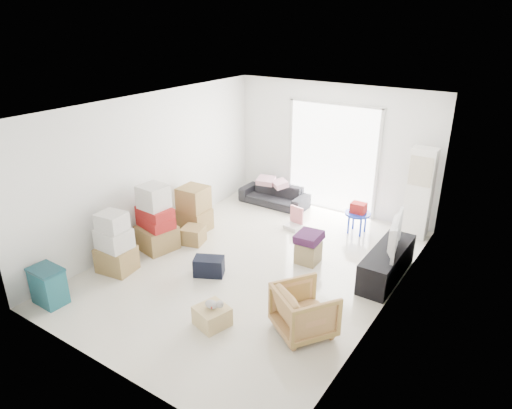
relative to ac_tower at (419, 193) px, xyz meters
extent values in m
cube|color=beige|center=(-1.95, -2.65, -0.99)|extent=(4.50, 6.00, 0.24)
cube|color=white|center=(-1.95, -2.65, 1.95)|extent=(4.50, 6.00, 0.24)
cube|color=white|center=(-1.95, 0.47, 0.48)|extent=(4.50, 0.24, 2.70)
cube|color=white|center=(-1.95, -5.77, 0.48)|extent=(4.50, 0.24, 2.70)
cube|color=white|center=(-4.32, -2.65, 0.48)|extent=(0.24, 6.00, 2.70)
cube|color=white|center=(0.42, -2.65, 0.48)|extent=(0.24, 6.00, 2.70)
cube|color=white|center=(-1.95, 0.33, 0.27)|extent=(2.00, 0.01, 2.30)
cube|color=silver|center=(-2.95, 0.32, 0.27)|extent=(0.06, 0.04, 2.30)
cube|color=silver|center=(-0.95, 0.32, 0.27)|extent=(0.06, 0.04, 2.30)
cube|color=silver|center=(-1.95, 0.32, 1.42)|extent=(2.10, 0.04, 0.06)
cube|color=white|center=(0.00, 0.00, 0.00)|extent=(0.45, 0.30, 1.75)
cube|color=black|center=(0.05, -1.77, -0.62)|extent=(0.46, 1.52, 0.51)
imported|color=black|center=(0.05, -1.77, -0.30)|extent=(0.75, 1.07, 0.13)
imported|color=#222227|center=(-3.07, -0.15, -0.57)|extent=(1.55, 0.46, 0.61)
cube|color=#D299A7|center=(-3.26, -0.19, -0.21)|extent=(0.46, 0.39, 0.13)
cube|color=#D299A7|center=(-2.89, -0.20, -0.20)|extent=(0.49, 0.48, 0.13)
imported|color=tan|center=(-0.41, -3.73, -0.50)|extent=(0.98, 0.96, 0.74)
cube|color=#17525C|center=(-3.85, -5.21, -0.74)|extent=(0.49, 0.35, 0.27)
cube|color=#17525C|center=(-3.85, -5.21, -0.47)|extent=(0.49, 0.35, 0.27)
cube|color=#0C333D|center=(-3.85, -5.21, -0.32)|extent=(0.51, 0.36, 0.04)
cube|color=olive|center=(-3.75, -4.04, -0.66)|extent=(0.63, 0.55, 0.43)
cube|color=white|center=(-3.75, -4.04, -0.28)|extent=(0.53, 0.43, 0.33)
cube|color=white|center=(-3.75, -4.04, 0.02)|extent=(0.46, 0.42, 0.28)
cube|color=olive|center=(-3.75, -3.10, -0.66)|extent=(0.71, 0.71, 0.44)
cube|color=#B52816|center=(-3.75, -3.10, -0.34)|extent=(0.74, 0.57, 0.20)
cube|color=#B52816|center=(-3.75, -3.10, -0.16)|extent=(0.69, 0.51, 0.17)
cube|color=white|center=(-3.75, -3.10, 0.14)|extent=(0.48, 0.46, 0.41)
cube|color=olive|center=(-3.72, -2.10, -0.66)|extent=(0.60, 0.50, 0.43)
cube|color=olive|center=(-3.72, -2.10, -0.22)|extent=(0.53, 0.53, 0.46)
cube|color=olive|center=(-3.35, -2.58, -0.72)|extent=(0.47, 0.47, 0.32)
cube|color=black|center=(-2.39, -3.30, -0.72)|extent=(0.56, 0.47, 0.31)
cube|color=#988258|center=(-1.23, -2.03, -0.69)|extent=(0.38, 0.38, 0.37)
cube|color=#431B45|center=(-1.23, -2.03, -0.43)|extent=(0.42, 0.42, 0.14)
cylinder|color=#1B36C8|center=(-0.97, -0.48, -0.47)|extent=(0.50, 0.50, 0.04)
cylinder|color=#1B36C8|center=(-0.85, -0.36, -0.68)|extent=(0.04, 0.04, 0.39)
cylinder|color=#1B36C8|center=(-1.10, -0.36, -0.68)|extent=(0.04, 0.04, 0.39)
cylinder|color=#1B36C8|center=(-1.10, -0.61, -0.68)|extent=(0.04, 0.04, 0.39)
cylinder|color=#1B36C8|center=(-0.85, -0.61, -0.68)|extent=(0.04, 0.04, 0.39)
cube|color=#B52816|center=(-0.97, -0.48, -0.35)|extent=(0.28, 0.22, 0.20)
cube|color=silver|center=(-2.09, -1.01, -0.83)|extent=(0.36, 0.33, 0.08)
cube|color=#D96F7B|center=(-2.09, -0.89, -0.62)|extent=(0.30, 0.09, 0.35)
cube|color=#E4CB83|center=(-1.53, -4.30, -0.74)|extent=(0.51, 0.51, 0.27)
ellipsoid|color=#B2ADA8|center=(-1.53, -4.30, -0.55)|extent=(0.20, 0.14, 0.11)
cube|color=red|center=(-1.53, -4.30, -0.54)|extent=(0.16, 0.13, 0.03)
sphere|color=#B2ADA8|center=(-1.41, -4.27, -0.52)|extent=(0.11, 0.11, 0.11)
camera|label=1|loc=(1.83, -8.27, 3.09)|focal=32.00mm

